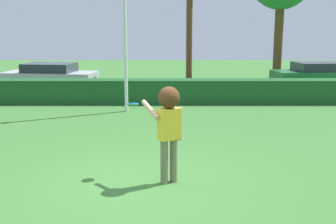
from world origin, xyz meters
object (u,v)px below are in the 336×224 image
Objects in this scene: parked_car_silver at (49,75)px; person at (168,119)px; lamppost at (124,13)px; parked_car_green at (318,74)px; frisbee at (132,104)px.

person is at bearing -65.23° from parked_car_silver.
lamppost reaches higher than person.
person is 0.41× the size of parked_car_silver.
lamppost is at bearing -147.18° from parked_car_green.
parked_car_silver is at bearing 114.77° from person.
person is at bearing -119.95° from parked_car_green.
frisbee reaches higher than parked_car_green.
parked_car_green is at bearing 56.52° from frisbee.
lamppost is (-0.75, 6.28, 1.93)m from frisbee.
lamppost is 1.38× the size of parked_car_green.
frisbee is at bearing 142.88° from person.
person is 13.01m from parked_car_silver.
person is at bearing -78.00° from lamppost.
frisbee is 0.05× the size of parked_car_silver.
person is 0.30× the size of lamppost.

